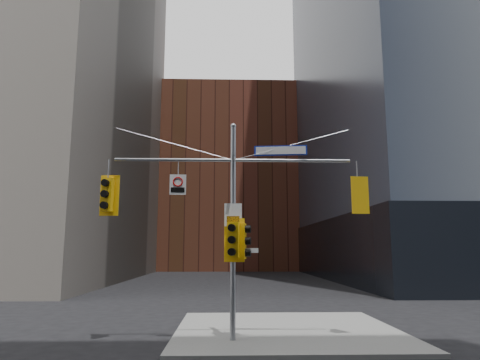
{
  "coord_description": "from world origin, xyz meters",
  "views": [
    {
      "loc": [
        -0.19,
        -12.24,
        2.99
      ],
      "look_at": [
        0.23,
        2.0,
        5.32
      ],
      "focal_mm": 32.0,
      "sensor_mm": 36.0,
      "label": 1
    }
  ],
  "objects": [
    {
      "name": "signal_assembly",
      "position": [
        0.0,
        1.99,
        4.42
      ],
      "size": [
        8.0,
        0.8,
        7.3
      ],
      "color": "gray",
      "rests_on": "ground"
    },
    {
      "name": "street_blade_ns",
      "position": [
        0.0,
        2.45,
        2.73
      ],
      "size": [
        0.07,
        0.67,
        0.13
      ],
      "rotation": [
        0.0,
        0.0,
        -0.06
      ],
      "color": "#145926",
      "rests_on": "ground"
    },
    {
      "name": "brick_midrise",
      "position": [
        0.0,
        58.0,
        14.0
      ],
      "size": [
        26.0,
        20.0,
        28.0
      ],
      "primitive_type": "cube",
      "color": "brown",
      "rests_on": "ground"
    },
    {
      "name": "traffic_light_east_arm",
      "position": [
        4.23,
        1.99,
        4.8
      ],
      "size": [
        0.6,
        0.5,
        1.26
      ],
      "rotation": [
        0.0,
        0.0,
        3.24
      ],
      "color": "yellow",
      "rests_on": "ground"
    },
    {
      "name": "street_blade_ew",
      "position": [
        0.45,
        2.0,
        2.97
      ],
      "size": [
        0.78,
        0.1,
        0.16
      ],
      "rotation": [
        0.0,
        0.0,
        0.09
      ],
      "color": "silver",
      "rests_on": "ground"
    },
    {
      "name": "sidewalk_corner",
      "position": [
        2.0,
        4.0,
        0.07
      ],
      "size": [
        8.0,
        8.0,
        0.15
      ],
      "primitive_type": "cube",
      "color": "gray",
      "rests_on": "ground"
    },
    {
      "name": "regulatory_sign_pole",
      "position": [
        0.0,
        1.88,
        4.11
      ],
      "size": [
        0.58,
        0.05,
        0.76
      ],
      "rotation": [
        0.0,
        0.0,
        -0.01
      ],
      "color": "silver",
      "rests_on": "ground"
    },
    {
      "name": "regulatory_sign_arm",
      "position": [
        -1.86,
        1.97,
        5.17
      ],
      "size": [
        0.55,
        0.07,
        0.68
      ],
      "rotation": [
        0.0,
        0.0,
        0.04
      ],
      "color": "silver",
      "rests_on": "ground"
    },
    {
      "name": "street_sign_blade",
      "position": [
        1.62,
        2.0,
        6.35
      ],
      "size": [
        1.8,
        0.24,
        0.35
      ],
      "rotation": [
        0.0,
        0.0,
        -0.11
      ],
      "color": "#10249B",
      "rests_on": "ground"
    },
    {
      "name": "traffic_light_pole_front",
      "position": [
        0.0,
        1.73,
        3.31
      ],
      "size": [
        0.67,
        0.61,
        1.42
      ],
      "rotation": [
        0.0,
        0.0,
        -0.22
      ],
      "color": "yellow",
      "rests_on": "ground"
    },
    {
      "name": "traffic_light_pole_side",
      "position": [
        0.33,
        1.99,
        3.28
      ],
      "size": [
        0.5,
        0.42,
        1.16
      ],
      "rotation": [
        0.0,
        0.0,
        1.36
      ],
      "color": "yellow",
      "rests_on": "ground"
    },
    {
      "name": "traffic_light_west_arm",
      "position": [
        -4.19,
        2.01,
        4.8
      ],
      "size": [
        0.66,
        0.56,
        1.38
      ],
      "rotation": [
        0.0,
        0.0,
        -0.14
      ],
      "color": "yellow",
      "rests_on": "ground"
    }
  ]
}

